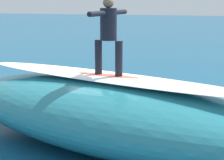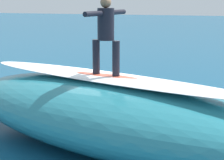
{
  "view_description": "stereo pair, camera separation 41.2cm",
  "coord_description": "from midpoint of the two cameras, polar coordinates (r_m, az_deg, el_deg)",
  "views": [
    {
      "loc": [
        -2.45,
        9.59,
        3.15
      ],
      "look_at": [
        -0.03,
        0.31,
        1.21
      ],
      "focal_mm": 66.74,
      "sensor_mm": 36.0,
      "label": 1
    },
    {
      "loc": [
        -2.85,
        9.47,
        3.15
      ],
      "look_at": [
        -0.03,
        0.31,
        1.21
      ],
      "focal_mm": 66.74,
      "sensor_mm": 36.0,
      "label": 2
    }
  ],
  "objects": [
    {
      "name": "surfer_riding",
      "position": [
        8.4,
        -1.91,
        6.85
      ],
      "size": [
        0.61,
        1.47,
        1.57
      ],
      "rotation": [
        0.0,
        0.0,
        -0.23
      ],
      "color": "black",
      "rests_on": "surfboard_riding"
    },
    {
      "name": "foam_patch_mid",
      "position": [
        9.86,
        13.64,
        -7.13
      ],
      "size": [
        0.98,
        0.92,
        0.12
      ],
      "primitive_type": "ellipsoid",
      "rotation": [
        0.0,
        0.0,
        0.61
      ],
      "color": "white",
      "rests_on": "ground_plane"
    },
    {
      "name": "surfboard_riding",
      "position": [
        8.53,
        -1.86,
        0.43
      ],
      "size": [
        2.15,
        0.93,
        0.09
      ],
      "primitive_type": "ellipsoid",
      "rotation": [
        0.0,
        0.0,
        -0.23
      ],
      "color": "#E0563D",
      "rests_on": "wave_crest"
    },
    {
      "name": "wave_crest",
      "position": [
        8.67,
        -1.48,
        -4.7
      ],
      "size": [
        8.54,
        5.57,
        1.47
      ],
      "primitive_type": "ellipsoid",
      "rotation": [
        0.0,
        0.0,
        -0.35
      ],
      "color": "teal",
      "rests_on": "ground_plane"
    },
    {
      "name": "surfboard_paddling",
      "position": [
        11.24,
        -0.69,
        -4.56
      ],
      "size": [
        2.12,
        1.06,
        0.1
      ],
      "primitive_type": "ellipsoid",
      "rotation": [
        0.0,
        0.0,
        -0.29
      ],
      "color": "#33B2D1",
      "rests_on": "ground_plane"
    },
    {
      "name": "foam_patch_near",
      "position": [
        10.58,
        -7.57,
        -5.52
      ],
      "size": [
        1.07,
        1.02,
        0.15
      ],
      "primitive_type": "ellipsoid",
      "rotation": [
        0.0,
        0.0,
        0.19
      ],
      "color": "white",
      "rests_on": "ground_plane"
    },
    {
      "name": "surfer_paddling",
      "position": [
        11.12,
        -0.14,
        -3.78
      ],
      "size": [
        1.63,
        0.69,
        0.3
      ],
      "rotation": [
        0.0,
        0.0,
        -0.29
      ],
      "color": "black",
      "rests_on": "surfboard_paddling"
    },
    {
      "name": "wave_foam_lip",
      "position": [
        8.49,
        -1.5,
        0.34
      ],
      "size": [
        6.75,
        3.32,
        0.08
      ],
      "primitive_type": "ellipsoid",
      "rotation": [
        0.0,
        0.0,
        -0.35
      ],
      "color": "white",
      "rests_on": "wave_crest"
    },
    {
      "name": "ground_plane",
      "position": [
        10.38,
        -0.86,
        -6.2
      ],
      "size": [
        120.0,
        120.0,
        0.0
      ],
      "primitive_type": "plane",
      "color": "#145175"
    }
  ]
}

